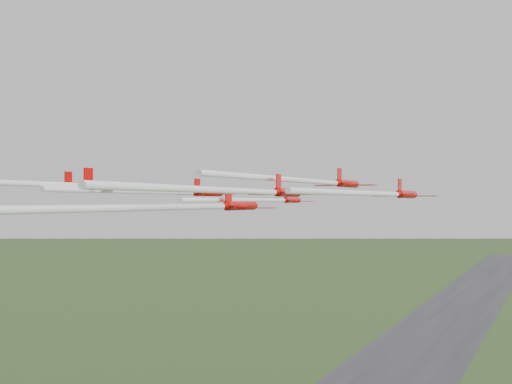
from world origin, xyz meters
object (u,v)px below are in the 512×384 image
at_px(jet_row2_left, 180,192).
at_px(jet_row4_right, 257,191).
at_px(jet_lead, 271,200).
at_px(jet_row3_mid, 198,207).
at_px(jet_row3_left, 13,183).
at_px(jet_row4_left, 45,184).
at_px(jet_row3_right, 386,194).
at_px(jet_row2_right, 322,182).

height_order(jet_row2_left, jet_row4_right, jet_row2_left).
xyz_separation_m(jet_lead, jet_row3_mid, (3.08, -30.02, -0.81)).
xyz_separation_m(jet_row3_left, jet_row4_left, (13.53, -10.00, -0.43)).
relative_size(jet_lead, jet_row2_left, 1.08).
bearing_deg(jet_row3_right, jet_row3_left, -169.08).
bearing_deg(jet_row2_right, jet_lead, 136.77).
height_order(jet_lead, jet_row3_left, jet_row3_left).
bearing_deg(jet_row3_mid, jet_row3_left, 178.33).
relative_size(jet_lead, jet_row4_left, 0.98).
xyz_separation_m(jet_row3_mid, jet_row3_right, (20.50, 6.67, 1.46)).
relative_size(jet_row3_right, jet_row4_left, 0.84).
distance_m(jet_row3_mid, jet_row4_right, 13.05).
relative_size(jet_lead, jet_row3_right, 1.18).
distance_m(jet_row2_left, jet_row4_right, 36.16).
distance_m(jet_lead, jet_row4_right, 39.88).
bearing_deg(jet_row4_left, jet_row2_left, 89.61).
bearing_deg(jet_row2_left, jet_row2_right, -4.23).
relative_size(jet_row3_mid, jet_row3_right, 1.35).
relative_size(jet_row2_left, jet_row3_mid, 0.81).
height_order(jet_row2_right, jet_row3_mid, jet_row2_right).
bearing_deg(jet_row3_mid, jet_lead, 93.43).
distance_m(jet_row2_right, jet_row4_left, 36.41).
bearing_deg(jet_row3_right, jet_row4_right, -122.53).
height_order(jet_row3_right, jet_row4_right, jet_row4_right).
bearing_deg(jet_row3_right, jet_lead, 137.79).
xyz_separation_m(jet_row3_mid, jet_row4_left, (-13.49, -10.35, 2.52)).
height_order(jet_row2_left, jet_row3_right, jet_row2_left).
bearing_deg(jet_row4_right, jet_row3_right, 50.87).
xyz_separation_m(jet_row3_left, jet_row3_mid, (27.02, 0.35, -2.95)).
xyz_separation_m(jet_row2_left, jet_row4_right, (24.06, -26.99, -0.35)).
bearing_deg(jet_row3_left, jet_row3_mid, 1.45).
xyz_separation_m(jet_row2_left, jet_row2_right, (22.57, -1.40, 1.26)).
bearing_deg(jet_row4_right, jet_row3_mid, 140.98).
bearing_deg(jet_row3_left, jet_lead, 52.46).
bearing_deg(jet_row4_right, jet_row4_left, -177.15).
distance_m(jet_row2_left, jet_row3_right, 36.31).
xyz_separation_m(jet_row3_mid, jet_row4_right, (10.62, -7.42, 1.61)).
distance_m(jet_lead, jet_row4_left, 41.73).
distance_m(jet_lead, jet_row3_mid, 30.19).
bearing_deg(jet_row4_right, jet_row2_left, 127.62).
bearing_deg(jet_lead, jet_row4_left, -108.64).
bearing_deg(jet_row3_left, jet_row3_right, 9.11).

